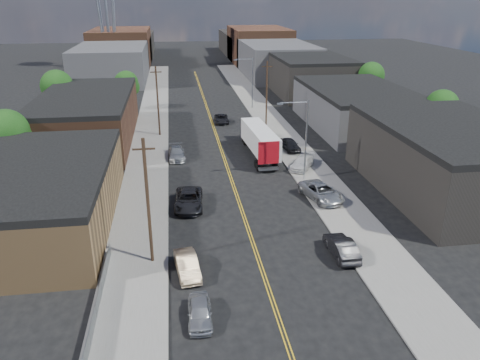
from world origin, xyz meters
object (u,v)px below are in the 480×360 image
object	(u,v)px
car_right_oncoming	(341,247)
car_left_c	(189,200)
car_left_b	(187,265)
car_right_lot_a	(321,192)
semi_truck	(258,138)
car_right_lot_b	(302,163)
car_left_d	(176,153)
car_right_lot_c	(290,145)
car_ahead_truck	(221,119)
car_left_a	(200,312)

from	to	relation	value
car_right_oncoming	car_left_c	bearing A→B (deg)	-43.92
car_left_b	car_left_c	bearing A→B (deg)	79.81
car_right_oncoming	car_right_lot_a	size ratio (longest dim) A/B	0.82
semi_truck	car_right_lot_b	world-z (taller)	semi_truck
semi_truck	car_left_d	distance (m)	10.56
semi_truck	car_right_oncoming	size ratio (longest dim) A/B	3.15
car_right_lot_c	car_ahead_truck	size ratio (longest dim) A/B	0.95
car_left_a	car_right_lot_b	xyz separation A→B (m)	(13.69, 25.89, 0.19)
car_left_a	car_ahead_truck	distance (m)	48.99
car_left_c	car_left_d	bearing A→B (deg)	97.44
car_right_lot_a	car_right_lot_b	distance (m)	8.97
car_left_d	car_right_lot_b	world-z (taller)	car_right_lot_b
car_right_lot_a	car_right_lot_b	size ratio (longest dim) A/B	1.19
car_left_d	car_right_oncoming	bearing A→B (deg)	-65.41
semi_truck	car_left_a	xyz separation A→B (m)	(-9.50, -32.39, -1.50)
car_right_oncoming	car_left_d	bearing A→B (deg)	-64.82
car_right_lot_b	car_ahead_truck	bearing A→B (deg)	139.24
car_left_d	car_right_lot_c	world-z (taller)	car_right_lot_c
car_left_d	car_right_oncoming	world-z (taller)	car_right_oncoming
car_left_a	car_right_oncoming	bearing A→B (deg)	30.17
semi_truck	car_left_d	world-z (taller)	semi_truck
car_left_b	car_right_lot_b	xyz separation A→B (m)	(14.28, 20.37, 0.13)
car_right_lot_c	car_left_d	bearing A→B (deg)	176.52
car_ahead_truck	car_right_lot_b	bearing A→B (deg)	-69.78
car_right_oncoming	car_right_lot_c	bearing A→B (deg)	-96.04
car_left_c	car_ahead_truck	distance (m)	32.07
car_left_b	car_right_lot_c	xyz separation A→B (m)	(14.51, 27.29, 0.19)
car_right_lot_a	car_right_lot_b	bearing A→B (deg)	71.25
car_right_lot_b	car_ahead_truck	world-z (taller)	car_right_lot_b
semi_truck	car_left_a	world-z (taller)	semi_truck
car_left_a	car_right_oncoming	distance (m)	13.22
car_left_a	car_left_d	bearing A→B (deg)	93.06
car_right_lot_b	car_right_lot_c	size ratio (longest dim) A/B	1.08
car_left_b	car_left_c	xyz separation A→B (m)	(0.59, 11.64, 0.09)
car_left_b	car_ahead_truck	bearing A→B (deg)	73.35
car_left_b	car_left_c	world-z (taller)	car_left_c
car_right_lot_b	car_right_lot_c	xyz separation A→B (m)	(0.23, 6.92, 0.06)
car_right_oncoming	car_right_lot_b	distance (m)	19.63
car_left_d	car_left_b	bearing A→B (deg)	-90.79
car_right_lot_a	car_left_d	bearing A→B (deg)	117.83
semi_truck	car_left_a	distance (m)	33.78
car_left_c	car_right_lot_c	size ratio (longest dim) A/B	1.30
car_right_oncoming	car_right_lot_b	bearing A→B (deg)	-97.15
car_right_lot_b	car_left_d	bearing A→B (deg)	-170.64
car_left_a	car_left_c	bearing A→B (deg)	91.35
car_right_lot_b	car_left_b	bearing A→B (deg)	-93.40
car_right_oncoming	car_right_lot_b	world-z (taller)	car_right_lot_b
car_left_c	semi_truck	bearing A→B (deg)	61.81
semi_truck	car_right_oncoming	xyz separation A→B (m)	(2.08, -26.01, -1.39)
car_left_d	car_right_lot_c	distance (m)	14.90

